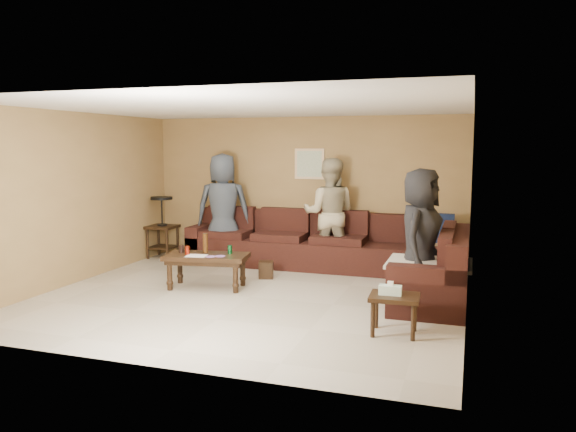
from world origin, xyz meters
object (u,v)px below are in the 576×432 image
at_px(sectional_sofa, 336,256).
at_px(end_table_left, 162,226).
at_px(side_table_right, 394,300).
at_px(person_middle, 329,214).
at_px(person_left, 223,208).
at_px(coffee_table, 206,260).
at_px(waste_bin, 266,270).
at_px(person_right, 420,238).

distance_m(sectional_sofa, end_table_left, 3.36).
distance_m(side_table_right, person_middle, 3.36).
height_order(side_table_right, person_left, person_left).
bearing_deg(coffee_table, waste_bin, 54.16).
xyz_separation_m(sectional_sofa, person_left, (-2.10, 0.45, 0.62)).
height_order(end_table_left, side_table_right, end_table_left).
distance_m(side_table_right, person_left, 4.41).
distance_m(end_table_left, side_table_right, 5.37).
height_order(coffee_table, person_right, person_right).
bearing_deg(person_right, end_table_left, 81.20).
bearing_deg(side_table_right, waste_bin, 137.84).
xyz_separation_m(side_table_right, person_left, (-3.30, 2.87, 0.57)).
bearing_deg(person_middle, sectional_sofa, 107.80).
height_order(side_table_right, person_middle, person_middle).
relative_size(coffee_table, person_right, 0.71).
distance_m(coffee_table, end_table_left, 2.45).
height_order(waste_bin, person_left, person_left).
height_order(sectional_sofa, end_table_left, end_table_left).
distance_m(end_table_left, person_middle, 3.08).
bearing_deg(coffee_table, person_middle, 53.66).
xyz_separation_m(coffee_table, side_table_right, (2.79, -1.17, -0.03)).
relative_size(sectional_sofa, end_table_left, 4.21).
height_order(coffee_table, side_table_right, coffee_table).
height_order(sectional_sofa, waste_bin, sectional_sofa).
bearing_deg(sectional_sofa, person_left, 167.95).
distance_m(coffee_table, waste_bin, 1.05).
relative_size(end_table_left, person_right, 0.64).
height_order(end_table_left, person_middle, person_middle).
relative_size(person_left, person_middle, 1.04).
bearing_deg(waste_bin, person_left, 141.57).
relative_size(person_left, person_right, 1.09).
bearing_deg(person_left, end_table_left, -20.42).
xyz_separation_m(waste_bin, person_left, (-1.11, 0.88, 0.81)).
bearing_deg(coffee_table, side_table_right, -22.68).
distance_m(person_middle, person_right, 2.38).
distance_m(side_table_right, person_right, 1.32).
xyz_separation_m(coffee_table, end_table_left, (-1.73, 1.73, 0.17)).
distance_m(sectional_sofa, coffee_table, 2.02).
relative_size(sectional_sofa, waste_bin, 17.97).
bearing_deg(coffee_table, end_table_left, 135.14).
relative_size(person_middle, person_right, 1.05).
bearing_deg(coffee_table, person_right, 1.01).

